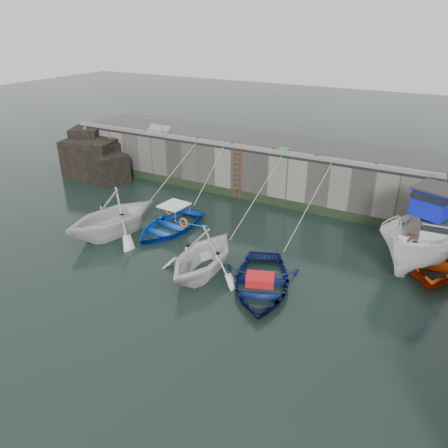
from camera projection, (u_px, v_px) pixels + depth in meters
The scene contains 24 objects.
ground at pixel (171, 282), 18.70m from camera, with size 120.00×120.00×0.00m, color black.
quay_back at pixel (283, 169), 27.93m from camera, with size 30.00×5.00×3.00m, color slate.
road_back at pixel (285, 144), 27.25m from camera, with size 30.00×5.00×0.16m, color black.
kerb_back at pixel (270, 151), 25.32m from camera, with size 30.00×0.30×0.20m, color slate.
algae_back at pixel (266, 200), 26.46m from camera, with size 30.00×0.08×0.50m, color black.
rock_outcrop at pixel (96, 157), 31.02m from camera, with size 5.85×4.24×3.41m.
ladder at pixel (237, 174), 26.72m from camera, with size 0.51×0.08×3.20m.
boat_near_white at pixel (115, 234), 22.87m from camera, with size 4.54×5.26×2.77m, color silver.
boat_near_white_rope at pixel (171, 201), 26.88m from camera, with size 0.04×5.76×3.10m, color tan, non-canonical shape.
boat_near_blue at pixel (169, 229), 23.34m from camera, with size 3.32×4.64×0.96m, color blue.
boat_near_blue_rope at pixel (209, 203), 26.63m from camera, with size 0.04×4.23×3.10m, color tan, non-canonical shape.
boat_near_blacktrim at pixel (203, 273), 19.37m from camera, with size 4.00×4.64×2.44m, color silver.
boat_near_blacktrim_rope at pixel (257, 225), 23.79m from camera, with size 0.04×6.72×3.10m, color tan, non-canonical shape.
boat_near_navy at pixel (260, 288), 18.32m from camera, with size 3.52×4.94×1.02m, color #0B1545.
boat_near_navy_rope at pixel (305, 236), 22.67m from camera, with size 0.04×6.55×3.10m, color tan, non-canonical shape.
boat_far_white at pixel (431, 238), 19.85m from camera, with size 5.08×7.93×5.87m.
boat_far_orange at pixel (432, 249), 20.42m from camera, with size 5.41×7.23×4.43m.
fish_crate at pixel (284, 151), 25.18m from camera, with size 0.60×0.43×0.28m, color #188733.
railing at pixel (159, 128), 29.98m from camera, with size 1.60×1.05×1.00m.
bollard_a at pixel (198, 139), 27.57m from camera, with size 0.18×0.18×0.28m, color #3F1E0F.
bollard_b at pixel (232, 144), 26.48m from camera, with size 0.18×0.18×0.28m, color #3F1E0F.
bollard_c at pixel (273, 150), 25.29m from camera, with size 0.18×0.18×0.28m, color #3F1E0F.
bollard_d at pixel (317, 156), 24.15m from camera, with size 0.18×0.18×0.28m, color #3F1E0F.
bollard_e at pixel (376, 165), 22.75m from camera, with size 0.18×0.18×0.28m, color #3F1E0F.
Camera 1 is at (9.68, -12.72, 10.27)m, focal length 35.00 mm.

